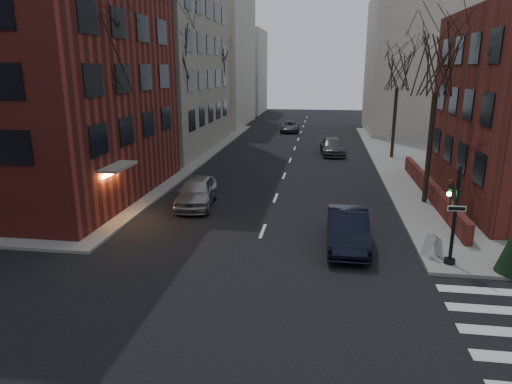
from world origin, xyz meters
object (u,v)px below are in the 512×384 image
streetlamp_near (166,120)px  sandwich_board (433,246)px  tree_left_b (173,52)px  car_lane_far (290,127)px  tree_right_a (438,63)px  parked_sedan (348,229)px  car_lane_silver (197,192)px  tree_left_a (98,53)px  streetlamp_far (226,100)px  traffic_signal (453,222)px  tree_left_c (216,65)px  tree_right_b (398,70)px  car_lane_gray (332,147)px

streetlamp_near → sandwich_board: streetlamp_near is taller
tree_left_b → sandwich_board: bearing=-45.3°
tree_left_b → car_lane_far: bearing=71.4°
tree_right_a → parked_sedan: size_ratio=1.92×
car_lane_silver → parked_sedan: bearing=-37.4°
parked_sedan → car_lane_far: bearing=98.3°
tree_left_a → streetlamp_far: bearing=88.8°
streetlamp_near → car_lane_silver: streetlamp_near is taller
tree_right_a → streetlamp_near: (-17.00, 4.00, -3.79)m
traffic_signal → parked_sedan: (-3.94, 1.57, -1.08)m
streetlamp_far → car_lane_far: streetlamp_far is taller
tree_left_a → streetlamp_far: (0.60, 28.00, -4.23)m
tree_left_a → streetlamp_far: tree_left_a is taller
tree_left_c → streetlamp_near: tree_left_c is taller
tree_right_b → tree_left_b: bearing=-161.2°
tree_right_b → car_lane_far: 20.14m
streetlamp_far → sandwich_board: (15.65, -32.43, -3.60)m
tree_left_b → car_lane_gray: 16.54m
car_lane_far → tree_left_c: bearing=-134.6°
car_lane_far → traffic_signal: bearing=-78.0°
tree_left_a → tree_right_a: tree_left_a is taller
sandwich_board → car_lane_gray: bearing=78.3°
tree_right_b → sandwich_board: tree_right_b is taller
tree_left_a → tree_left_c: 26.00m
streetlamp_far → sandwich_board: streetlamp_far is taller
car_lane_gray → car_lane_far: size_ratio=1.07×
tree_left_a → car_lane_far: size_ratio=2.16×
tree_left_c → tree_right_b: size_ratio=1.06×
tree_left_a → car_lane_silver: tree_left_a is taller
tree_left_a → car_lane_gray: tree_left_a is taller
tree_right_a → tree_right_b: tree_right_a is taller
tree_left_a → tree_left_b: (0.00, 12.00, 0.44)m
tree_right_b → car_lane_silver: size_ratio=1.84×
tree_left_b → tree_left_a: bearing=-90.0°
car_lane_gray → streetlamp_near: bearing=-141.8°
tree_left_b → car_lane_far: 24.55m
tree_left_b → tree_right_b: tree_left_b is taller
tree_left_a → parked_sedan: tree_left_a is taller
tree_right_b → car_lane_far: bearing=122.7°
car_lane_gray → traffic_signal: bearing=-85.2°
tree_right_a → car_lane_far: tree_right_a is taller
tree_left_b → car_lane_silver: size_ratio=2.16×
streetlamp_near → car_lane_gray: (11.84, 11.21, -3.50)m
tree_left_a → streetlamp_far: 28.32m
parked_sedan → sandwich_board: 3.60m
tree_left_b → tree_right_b: bearing=18.8°
traffic_signal → streetlamp_far: 36.81m
tree_right_a → parked_sedan: 11.40m
car_lane_gray → tree_left_c: bearing=146.1°
tree_right_a → car_lane_far: bearing=108.9°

